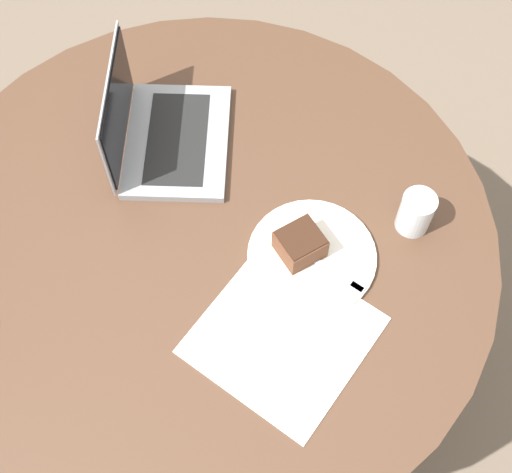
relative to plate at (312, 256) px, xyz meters
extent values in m
plane|color=#6B5B4C|center=(-0.01, -0.23, -0.78)|extent=(12.00, 12.00, 0.00)
cylinder|color=#4C3323|center=(-0.01, -0.23, -0.77)|extent=(0.47, 0.47, 0.02)
cylinder|color=#4C3323|center=(-0.01, -0.23, -0.40)|extent=(0.14, 0.14, 0.72)
cylinder|color=#4C3323|center=(-0.01, -0.23, -0.02)|extent=(1.19, 1.19, 0.03)
cube|color=white|center=(0.17, -0.03, 0.00)|extent=(0.39, 0.39, 0.00)
cylinder|color=silver|center=(0.00, 0.00, 0.00)|extent=(0.25, 0.25, 0.01)
cube|color=brown|center=(0.00, -0.03, 0.03)|extent=(0.11, 0.11, 0.05)
cube|color=#351E13|center=(0.00, -0.03, 0.06)|extent=(0.11, 0.11, 0.00)
cube|color=silver|center=(0.02, 0.03, 0.01)|extent=(0.08, 0.16, 0.00)
cube|color=silver|center=(0.05, 0.10, 0.01)|extent=(0.04, 0.04, 0.00)
cylinder|color=silver|center=(-0.11, 0.19, 0.04)|extent=(0.07, 0.07, 0.09)
cube|color=gray|center=(-0.22, -0.33, 0.00)|extent=(0.32, 0.26, 0.02)
cube|color=black|center=(-0.22, -0.33, 0.01)|extent=(0.26, 0.16, 0.00)
cube|color=gray|center=(-0.20, -0.44, 0.11)|extent=(0.29, 0.05, 0.19)
cube|color=black|center=(-0.20, -0.44, 0.11)|extent=(0.27, 0.05, 0.18)
camera|label=1|loc=(0.64, 0.01, 1.25)|focal=50.00mm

